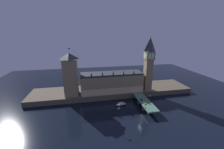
% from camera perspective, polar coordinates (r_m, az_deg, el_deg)
% --- Properties ---
extents(ground_plane, '(400.00, 400.00, 0.00)m').
position_cam_1_polar(ground_plane, '(164.64, 2.88, -13.20)').
color(ground_plane, black).
extents(embankment, '(220.00, 42.00, 6.75)m').
position_cam_1_polar(embankment, '(197.18, 0.20, -6.80)').
color(embankment, brown).
rests_on(embankment, ground_plane).
extents(parliament_hall, '(80.93, 23.45, 30.67)m').
position_cam_1_polar(parliament_hall, '(184.46, -0.13, -3.12)').
color(parliament_hall, '#8E7A56').
rests_on(parliament_hall, embankment).
extents(clock_tower, '(11.69, 11.80, 72.54)m').
position_cam_1_polar(clock_tower, '(187.13, 15.02, 4.79)').
color(clock_tower, '#8E7A56').
rests_on(clock_tower, embankment).
extents(victoria_tower, '(16.80, 16.80, 59.34)m').
position_cam_1_polar(victoria_tower, '(176.10, -16.85, -0.01)').
color(victoria_tower, '#8E7A56').
rests_on(victoria_tower, embankment).
extents(bridge, '(12.60, 46.00, 6.81)m').
position_cam_1_polar(bridge, '(166.97, 13.42, -11.25)').
color(bridge, '#4C7560').
rests_on(bridge, ground_plane).
extents(car_northbound_lead, '(2.09, 4.70, 1.37)m').
position_cam_1_polar(car_northbound_lead, '(167.41, 12.15, -10.16)').
color(car_northbound_lead, '#235633').
rests_on(car_northbound_lead, bridge).
extents(car_northbound_trail, '(1.91, 3.89, 1.48)m').
position_cam_1_polar(car_northbound_trail, '(160.09, 13.42, -11.54)').
color(car_northbound_trail, yellow).
rests_on(car_northbound_trail, bridge).
extents(car_southbound_trail, '(2.01, 4.05, 1.32)m').
position_cam_1_polar(car_southbound_trail, '(170.66, 13.71, -9.73)').
color(car_southbound_trail, silver).
rests_on(car_southbound_trail, bridge).
extents(pedestrian_near_rail, '(0.38, 0.38, 1.71)m').
position_cam_1_polar(pedestrian_near_rail, '(152.31, 13.75, -13.03)').
color(pedestrian_near_rail, black).
rests_on(pedestrian_near_rail, bridge).
extents(pedestrian_mid_walk, '(0.38, 0.38, 1.68)m').
position_cam_1_polar(pedestrian_mid_walk, '(167.95, 15.25, -10.20)').
color(pedestrian_mid_walk, black).
rests_on(pedestrian_mid_walk, bridge).
extents(street_lamp_near, '(1.34, 0.60, 6.19)m').
position_cam_1_polar(street_lamp_near, '(150.33, 13.76, -12.15)').
color(street_lamp_near, '#2D3333').
rests_on(street_lamp_near, bridge).
extents(street_lamp_mid, '(1.34, 0.60, 6.91)m').
position_cam_1_polar(street_lamp_mid, '(166.67, 15.46, -9.12)').
color(street_lamp_mid, '#2D3333').
rests_on(street_lamp_mid, bridge).
extents(street_lamp_far, '(1.34, 0.60, 6.20)m').
position_cam_1_polar(street_lamp_far, '(174.51, 9.79, -7.68)').
color(street_lamp_far, '#2D3333').
rests_on(street_lamp_far, bridge).
extents(boat_upstream, '(13.08, 4.67, 3.36)m').
position_cam_1_polar(boat_upstream, '(166.83, 3.78, -12.30)').
color(boat_upstream, '#28282D').
rests_on(boat_upstream, ground_plane).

